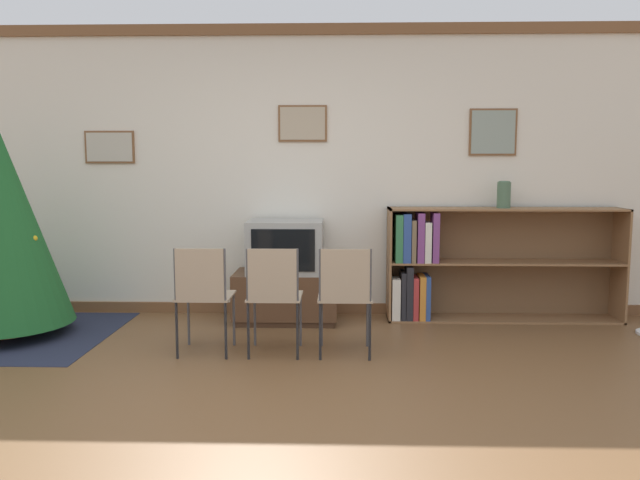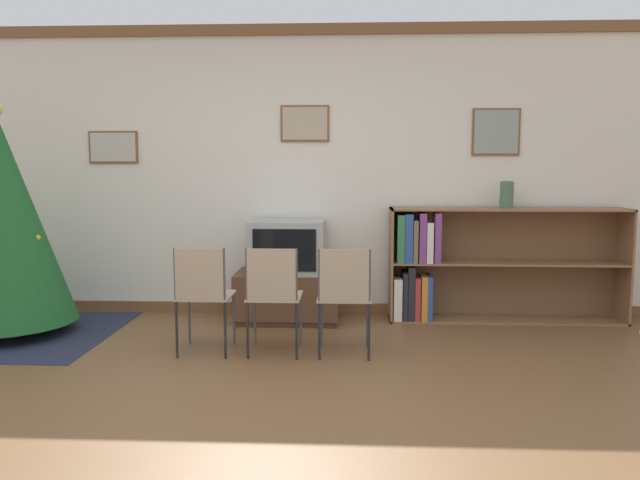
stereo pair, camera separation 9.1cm
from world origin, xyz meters
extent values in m
plane|color=brown|center=(0.00, 0.00, 0.00)|extent=(24.00, 24.00, 0.00)
cube|color=silver|center=(0.00, 2.52, 1.35)|extent=(9.10, 0.08, 2.70)
cube|color=brown|center=(0.00, 2.46, 2.65)|extent=(9.10, 0.03, 0.10)
cube|color=brown|center=(0.00, 2.46, 0.05)|extent=(9.10, 0.03, 0.10)
cube|color=brown|center=(-1.74, 2.47, 1.59)|extent=(0.47, 0.02, 0.30)
cube|color=#BCB7A8|center=(-1.74, 2.46, 1.59)|extent=(0.43, 0.01, 0.27)
cube|color=brown|center=(0.08, 2.47, 1.80)|extent=(0.45, 0.02, 0.33)
cube|color=tan|center=(0.08, 2.46, 1.80)|extent=(0.42, 0.01, 0.30)
cube|color=brown|center=(1.83, 2.47, 1.72)|extent=(0.43, 0.02, 0.43)
cube|color=gray|center=(1.83, 2.46, 1.72)|extent=(0.40, 0.01, 0.39)
cube|color=#23283D|center=(-2.37, 1.60, 0.00)|extent=(1.74, 1.62, 0.01)
cylinder|color=maroon|center=(-2.37, 1.60, 0.06)|extent=(0.36, 0.36, 0.10)
sphere|color=gold|center=(-2.06, 1.55, 0.83)|extent=(0.05, 0.05, 0.05)
cube|color=#412A1A|center=(-0.06, 2.17, 0.03)|extent=(0.89, 0.53, 0.05)
cube|color=brown|center=(-0.06, 2.17, 0.25)|extent=(0.93, 0.55, 0.40)
cube|color=#9E9E99|center=(-0.06, 2.17, 0.69)|extent=(0.67, 0.53, 0.47)
cube|color=black|center=(-0.06, 1.90, 0.69)|extent=(0.55, 0.01, 0.37)
cube|color=tan|center=(-0.59, 1.20, 0.43)|extent=(0.40, 0.40, 0.02)
cube|color=tan|center=(-0.59, 1.00, 0.63)|extent=(0.35, 0.02, 0.38)
cylinder|color=#4C4C51|center=(-0.77, 1.38, 0.21)|extent=(0.02, 0.02, 0.42)
cylinder|color=#4C4C51|center=(-0.41, 1.38, 0.21)|extent=(0.02, 0.02, 0.42)
cylinder|color=#4C4C51|center=(-0.77, 1.02, 0.21)|extent=(0.02, 0.02, 0.42)
cylinder|color=#4C4C51|center=(-0.41, 1.02, 0.21)|extent=(0.02, 0.02, 0.42)
cylinder|color=#4C4C51|center=(-0.77, 1.02, 0.41)|extent=(0.02, 0.02, 0.82)
cylinder|color=#4C4C51|center=(-0.41, 1.02, 0.41)|extent=(0.02, 0.02, 0.82)
cube|color=tan|center=(-0.06, 1.20, 0.43)|extent=(0.40, 0.40, 0.02)
cube|color=tan|center=(-0.06, 1.00, 0.63)|extent=(0.35, 0.02, 0.38)
cylinder|color=#4C4C51|center=(-0.24, 1.38, 0.21)|extent=(0.02, 0.02, 0.42)
cylinder|color=#4C4C51|center=(0.12, 1.38, 0.21)|extent=(0.02, 0.02, 0.42)
cylinder|color=#4C4C51|center=(-0.24, 1.02, 0.21)|extent=(0.02, 0.02, 0.42)
cylinder|color=#4C4C51|center=(0.12, 1.02, 0.21)|extent=(0.02, 0.02, 0.42)
cylinder|color=#4C4C51|center=(-0.24, 1.02, 0.41)|extent=(0.02, 0.02, 0.82)
cylinder|color=#4C4C51|center=(0.12, 1.02, 0.41)|extent=(0.02, 0.02, 0.82)
cube|color=tan|center=(0.46, 1.20, 0.43)|extent=(0.40, 0.40, 0.02)
cube|color=tan|center=(0.46, 1.00, 0.63)|extent=(0.35, 0.02, 0.38)
cylinder|color=#4C4C51|center=(0.28, 1.38, 0.21)|extent=(0.02, 0.02, 0.42)
cylinder|color=#4C4C51|center=(0.64, 1.38, 0.21)|extent=(0.02, 0.02, 0.42)
cylinder|color=#4C4C51|center=(0.28, 1.02, 0.21)|extent=(0.02, 0.02, 0.42)
cylinder|color=#4C4C51|center=(0.64, 1.02, 0.21)|extent=(0.02, 0.02, 0.42)
cylinder|color=#4C4C51|center=(0.28, 1.02, 0.41)|extent=(0.02, 0.02, 0.82)
cylinder|color=#4C4C51|center=(0.64, 1.02, 0.41)|extent=(0.02, 0.02, 0.82)
cube|color=olive|center=(0.88, 2.28, 0.52)|extent=(0.02, 0.36, 1.03)
cube|color=olive|center=(2.97, 2.28, 0.52)|extent=(0.02, 0.36, 1.03)
cube|color=olive|center=(1.93, 2.28, 1.02)|extent=(2.12, 0.36, 0.02)
cube|color=olive|center=(1.93, 2.28, 0.01)|extent=(2.12, 0.36, 0.02)
cube|color=olive|center=(1.93, 2.28, 0.54)|extent=(2.08, 0.36, 0.02)
cube|color=brown|center=(1.93, 2.45, 0.52)|extent=(2.12, 0.01, 1.03)
cube|color=silver|center=(0.94, 2.21, 0.21)|extent=(0.07, 0.21, 0.38)
cube|color=#232328|center=(1.00, 2.24, 0.23)|extent=(0.04, 0.28, 0.43)
cube|color=#232328|center=(1.06, 2.23, 0.26)|extent=(0.06, 0.25, 0.49)
cube|color=#B73333|center=(1.11, 2.22, 0.21)|extent=(0.05, 0.24, 0.39)
cube|color=orange|center=(1.17, 2.23, 0.22)|extent=(0.06, 0.26, 0.40)
cube|color=#2D4C93|center=(1.22, 2.25, 0.22)|extent=(0.04, 0.29, 0.40)
cube|color=#337547|center=(0.95, 2.25, 0.76)|extent=(0.06, 0.29, 0.43)
cube|color=#2D4C93|center=(1.02, 2.23, 0.76)|extent=(0.07, 0.26, 0.44)
cube|color=#756047|center=(1.09, 2.22, 0.74)|extent=(0.04, 0.24, 0.38)
cube|color=#7A3D7F|center=(1.15, 2.21, 0.77)|extent=(0.06, 0.22, 0.45)
cube|color=silver|center=(1.21, 2.21, 0.73)|extent=(0.06, 0.21, 0.36)
cube|color=#7A3D7F|center=(1.28, 2.21, 0.77)|extent=(0.06, 0.21, 0.45)
cylinder|color=#47664C|center=(1.90, 2.28, 1.15)|extent=(0.12, 0.12, 0.23)
torus|color=#47664C|center=(1.90, 2.28, 1.26)|extent=(0.11, 0.11, 0.02)
camera|label=1|loc=(0.41, -3.40, 1.41)|focal=35.00mm
camera|label=2|loc=(0.50, -3.40, 1.41)|focal=35.00mm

